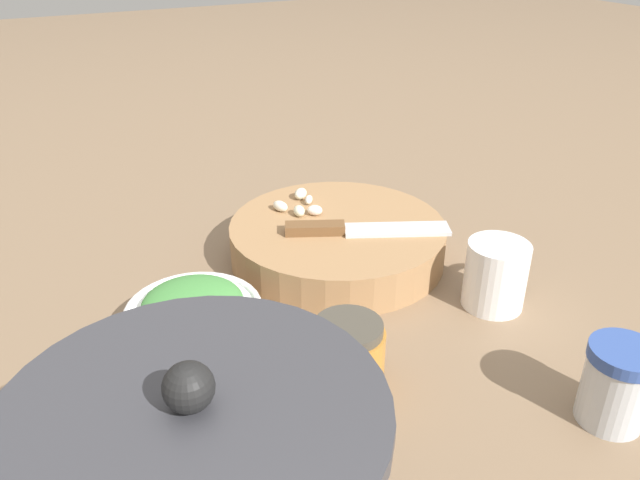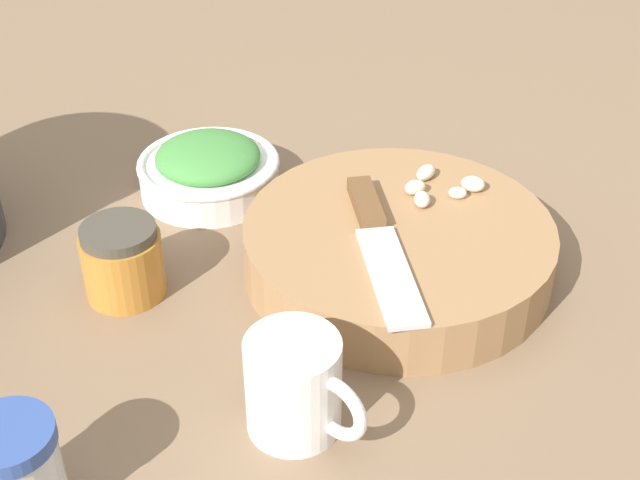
# 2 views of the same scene
# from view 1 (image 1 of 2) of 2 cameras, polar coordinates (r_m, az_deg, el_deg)

# --- Properties ---
(ground_plane) EXTENTS (5.00, 5.00, 0.00)m
(ground_plane) POSITION_cam_1_polar(r_m,az_deg,el_deg) (0.73, -0.54, -6.35)
(ground_plane) COLOR #7F664C
(cutting_board) EXTENTS (0.28, 0.28, 0.05)m
(cutting_board) POSITION_cam_1_polar(r_m,az_deg,el_deg) (0.82, 1.60, -0.08)
(cutting_board) COLOR #9E754C
(cutting_board) RESTS_ON ground_plane
(chef_knife) EXTENTS (0.11, 0.20, 0.01)m
(chef_knife) POSITION_cam_1_polar(r_m,az_deg,el_deg) (0.79, 3.42, 1.02)
(chef_knife) COLOR brown
(chef_knife) RESTS_ON cutting_board
(garlic_cloves) EXTENTS (0.08, 0.07, 0.02)m
(garlic_cloves) POSITION_cam_1_polar(r_m,az_deg,el_deg) (0.85, -1.92, 3.32)
(garlic_cloves) COLOR white
(garlic_cloves) RESTS_ON cutting_board
(herb_bowl) EXTENTS (0.15, 0.15, 0.06)m
(herb_bowl) POSITION_cam_1_polar(r_m,az_deg,el_deg) (0.69, -11.46, -6.72)
(herb_bowl) COLOR white
(herb_bowl) RESTS_ON ground_plane
(spice_jar) EXTENTS (0.06, 0.06, 0.08)m
(spice_jar) POSITION_cam_1_polar(r_m,az_deg,el_deg) (0.63, 25.49, -11.82)
(spice_jar) COLOR silver
(spice_jar) RESTS_ON ground_plane
(coffee_mug) EXTENTS (0.07, 0.10, 0.08)m
(coffee_mug) POSITION_cam_1_polar(r_m,az_deg,el_deg) (0.75, 15.86, -3.02)
(coffee_mug) COLOR white
(coffee_mug) RESTS_ON ground_plane
(honey_jar) EXTENTS (0.07, 0.07, 0.07)m
(honey_jar) POSITION_cam_1_polar(r_m,az_deg,el_deg) (0.61, 2.56, -10.37)
(honey_jar) COLOR #BC7A2D
(honey_jar) RESTS_ON ground_plane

